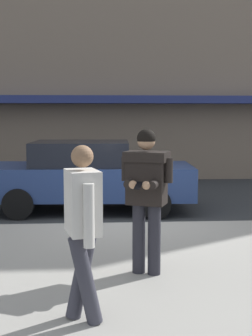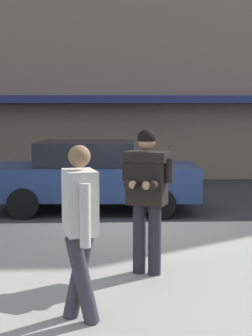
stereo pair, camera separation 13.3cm
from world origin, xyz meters
name	(u,v)px [view 1 (the left image)]	position (x,y,z in m)	size (l,w,h in m)	color
ground_plane	(130,227)	(0.00, 0.00, 0.00)	(80.00, 80.00, 0.00)	#2B2D30
sidewalk	(223,273)	(1.00, -2.85, 0.07)	(32.00, 5.30, 0.14)	#99968E
curb_paint_line	(182,226)	(1.00, 0.05, 0.00)	(28.00, 0.12, 0.01)	silver
parked_sedan_mid	(87,175)	(-0.83, 1.60, 0.79)	(4.58, 2.09, 1.54)	navy
man_texting_on_phone	(146,186)	(-0.02, -3.02, 1.25)	(0.61, 0.65, 1.81)	#23232B
pedestrian_in_light_coat	(83,222)	(-0.77, -4.31, 1.11)	(0.40, 0.59, 1.70)	#33333D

